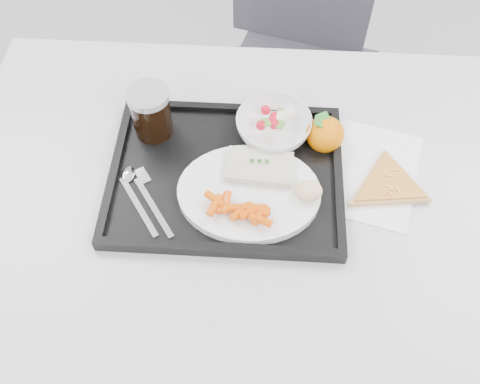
{
  "coord_description": "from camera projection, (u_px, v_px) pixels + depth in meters",
  "views": [
    {
      "loc": [
        0.01,
        -0.29,
        1.61
      ],
      "look_at": [
        -0.03,
        0.27,
        0.77
      ],
      "focal_mm": 40.0,
      "sensor_mm": 36.0,
      "label": 1
    }
  ],
  "objects": [
    {
      "name": "table",
      "position": [
        254.0,
        205.0,
        1.1
      ],
      "size": [
        1.2,
        0.8,
        0.75
      ],
      "color": "#AEADB0",
      "rests_on": "ground"
    },
    {
      "name": "chair",
      "position": [
        299.0,
        45.0,
        1.58
      ],
      "size": [
        0.52,
        0.52,
        0.93
      ],
      "color": "#36343C",
      "rests_on": "ground"
    },
    {
      "name": "tray",
      "position": [
        226.0,
        175.0,
        1.04
      ],
      "size": [
        0.45,
        0.35,
        0.03
      ],
      "color": "black",
      "rests_on": "table"
    },
    {
      "name": "dinner_plate",
      "position": [
        249.0,
        193.0,
        1.0
      ],
      "size": [
        0.27,
        0.27,
        0.02
      ],
      "color": "white",
      "rests_on": "tray"
    },
    {
      "name": "fish_fillet",
      "position": [
        259.0,
        167.0,
        1.02
      ],
      "size": [
        0.13,
        0.09,
        0.02
      ],
      "color": "beige",
      "rests_on": "dinner_plate"
    },
    {
      "name": "bread_roll",
      "position": [
        309.0,
        191.0,
        0.98
      ],
      "size": [
        0.06,
        0.06,
        0.03
      ],
      "color": "beige",
      "rests_on": "dinner_plate"
    },
    {
      "name": "salad_bowl",
      "position": [
        274.0,
        127.0,
        1.08
      ],
      "size": [
        0.15,
        0.15,
        0.05
      ],
      "color": "white",
      "rests_on": "tray"
    },
    {
      "name": "cola_glass",
      "position": [
        151.0,
        111.0,
        1.06
      ],
      "size": [
        0.08,
        0.08,
        0.11
      ],
      "color": "black",
      "rests_on": "tray"
    },
    {
      "name": "cutlery",
      "position": [
        140.0,
        193.0,
        1.01
      ],
      "size": [
        0.13,
        0.16,
        0.01
      ],
      "color": "silver",
      "rests_on": "tray"
    },
    {
      "name": "napkin",
      "position": [
        352.0,
        168.0,
        1.06
      ],
      "size": [
        0.3,
        0.3,
        0.0
      ],
      "color": "white",
      "rests_on": "table"
    },
    {
      "name": "tangerine",
      "position": [
        325.0,
        134.0,
        1.07
      ],
      "size": [
        0.08,
        0.08,
        0.07
      ],
      "color": "#E9600C",
      "rests_on": "napkin"
    },
    {
      "name": "pizza_slice",
      "position": [
        388.0,
        185.0,
        1.03
      ],
      "size": [
        0.26,
        0.26,
        0.02
      ],
      "color": "tan",
      "rests_on": "napkin"
    },
    {
      "name": "carrot_pile",
      "position": [
        240.0,
        209.0,
        0.96
      ],
      "size": [
        0.13,
        0.07,
        0.02
      ],
      "color": "#E35205",
      "rests_on": "dinner_plate"
    },
    {
      "name": "salad_contents",
      "position": [
        278.0,
        118.0,
        1.07
      ],
      "size": [
        0.08,
        0.07,
        0.02
      ],
      "color": "red",
      "rests_on": "salad_bowl"
    }
  ]
}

